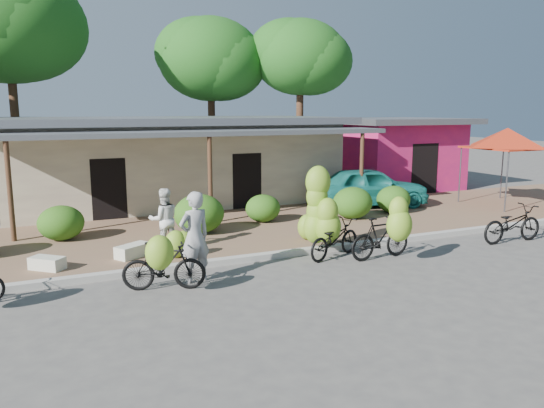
# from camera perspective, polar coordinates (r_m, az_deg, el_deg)

# --- Properties ---
(ground) EXTENTS (100.00, 100.00, 0.00)m
(ground) POSITION_cam_1_polar(r_m,az_deg,el_deg) (11.39, 3.15, -8.51)
(ground) COLOR #4D4A47
(ground) RESTS_ON ground
(sidewalk) EXTENTS (60.00, 6.00, 0.12)m
(sidewalk) POSITION_cam_1_polar(r_m,az_deg,el_deg) (15.80, -5.32, -3.01)
(sidewalk) COLOR brown
(sidewalk) RESTS_ON ground
(curb) EXTENTS (60.00, 0.25, 0.15)m
(curb) POSITION_cam_1_polar(r_m,az_deg,el_deg) (13.09, -0.94, -5.67)
(curb) COLOR #A8A399
(curb) RESTS_ON ground
(shop_main) EXTENTS (13.00, 8.50, 3.35)m
(shop_main) POSITION_cam_1_polar(r_m,az_deg,el_deg) (21.17, -10.74, 4.75)
(shop_main) COLOR beige
(shop_main) RESTS_ON ground
(shop_pink) EXTENTS (6.00, 6.00, 3.25)m
(shop_pink) POSITION_cam_1_polar(r_m,az_deg,el_deg) (25.83, 12.56, 5.50)
(shop_pink) COLOR #D8215C
(shop_pink) RESTS_ON ground
(tree_far_center) EXTENTS (6.28, 6.25, 9.71)m
(tree_far_center) POSITION_cam_1_polar(r_m,az_deg,el_deg) (25.92, -27.05, 17.20)
(tree_far_center) COLOR #472F1C
(tree_far_center) RESTS_ON ground
(tree_center_right) EXTENTS (5.27, 5.16, 8.18)m
(tree_center_right) POSITION_cam_1_polar(r_m,az_deg,el_deg) (27.58, -7.10, 15.39)
(tree_center_right) COLOR #472F1C
(tree_center_right) RESTS_ON ground
(tree_near_right) EXTENTS (4.79, 4.64, 8.07)m
(tree_near_right) POSITION_cam_1_polar(r_m,az_deg,el_deg) (27.26, 2.58, 15.68)
(tree_near_right) COLOR #472F1C
(tree_near_right) RESTS_ON ground
(hedge_1) EXTENTS (1.22, 1.10, 0.96)m
(hedge_1) POSITION_cam_1_polar(r_m,az_deg,el_deg) (15.52, -21.75, -1.90)
(hedge_1) COLOR #215212
(hedge_1) RESTS_ON sidewalk
(hedge_2) EXTENTS (1.46, 1.31, 1.14)m
(hedge_2) POSITION_cam_1_polar(r_m,az_deg,el_deg) (15.35, -7.85, -1.05)
(hedge_2) COLOR #215212
(hedge_2) RESTS_ON sidewalk
(hedge_3) EXTENTS (1.12, 1.01, 0.87)m
(hedge_3) POSITION_cam_1_polar(r_m,az_deg,el_deg) (16.77, -0.98, -0.46)
(hedge_3) COLOR #215212
(hedge_3) RESTS_ON sidewalk
(hedge_4) EXTENTS (1.33, 1.20, 1.04)m
(hedge_4) POSITION_cam_1_polar(r_m,az_deg,el_deg) (17.49, 8.67, 0.13)
(hedge_4) COLOR #215212
(hedge_4) RESTS_ON sidewalk
(hedge_5) EXTENTS (1.20, 1.08, 0.93)m
(hedge_5) POSITION_cam_1_polar(r_m,az_deg,el_deg) (18.76, 12.94, 0.50)
(hedge_5) COLOR #215212
(hedge_5) RESTS_ON sidewalk
(red_canopy) EXTENTS (3.50, 3.50, 2.86)m
(red_canopy) POSITION_cam_1_polar(r_m,az_deg,el_deg) (21.46, 23.96, 6.51)
(red_canopy) COLOR #59595E
(red_canopy) RESTS_ON sidewalk
(bike_left) EXTENTS (1.75, 1.34, 1.30)m
(bike_left) POSITION_cam_1_polar(r_m,az_deg,el_deg) (10.91, -11.63, -6.32)
(bike_left) COLOR black
(bike_left) RESTS_ON ground
(bike_center) EXTENTS (1.92, 1.43, 2.26)m
(bike_center) POSITION_cam_1_polar(r_m,az_deg,el_deg) (13.31, 5.86, -1.93)
(bike_center) COLOR black
(bike_center) RESTS_ON ground
(bike_right) EXTENTS (1.78, 1.22, 1.65)m
(bike_right) POSITION_cam_1_polar(r_m,az_deg,el_deg) (13.14, 12.15, -3.06)
(bike_right) COLOR black
(bike_right) RESTS_ON ground
(bike_far_right) EXTENTS (2.01, 0.77, 1.05)m
(bike_far_right) POSITION_cam_1_polar(r_m,az_deg,el_deg) (16.08, 24.43, -1.97)
(bike_far_right) COLOR black
(bike_far_right) RESTS_ON ground
(loose_banana_a) EXTENTS (0.51, 0.43, 0.64)m
(loose_banana_a) POSITION_cam_1_polar(r_m,az_deg,el_deg) (13.02, -9.52, -4.23)
(loose_banana_a) COLOR #71AD2B
(loose_banana_a) RESTS_ON sidewalk
(loose_banana_b) EXTENTS (0.54, 0.46, 0.67)m
(loose_banana_b) POSITION_cam_1_polar(r_m,az_deg,el_deg) (12.94, -10.30, -4.26)
(loose_banana_b) COLOR #71AD2B
(loose_banana_b) RESTS_ON sidewalk
(loose_banana_c) EXTENTS (0.57, 0.49, 0.71)m
(loose_banana_c) POSITION_cam_1_polar(r_m,az_deg,el_deg) (14.53, 3.86, -2.47)
(loose_banana_c) COLOR #71AD2B
(loose_banana_c) RESTS_ON sidewalk
(sack_near) EXTENTS (0.93, 0.79, 0.30)m
(sack_near) POSITION_cam_1_polar(r_m,az_deg,el_deg) (13.29, -14.72, -4.88)
(sack_near) COLOR beige
(sack_near) RESTS_ON sidewalk
(sack_far) EXTENTS (0.81, 0.78, 0.28)m
(sack_far) POSITION_cam_1_polar(r_m,az_deg,el_deg) (12.90, -23.03, -5.88)
(sack_far) COLOR beige
(sack_far) RESTS_ON sidewalk
(vendor) EXTENTS (0.81, 0.64, 1.96)m
(vendor) POSITION_cam_1_polar(r_m,az_deg,el_deg) (11.34, -8.33, -3.53)
(vendor) COLOR gray
(vendor) RESTS_ON ground
(bystander) EXTENTS (0.78, 0.61, 1.58)m
(bystander) POSITION_cam_1_polar(r_m,az_deg,el_deg) (13.61, -11.55, -1.64)
(bystander) COLOR silver
(bystander) RESTS_ON sidewalk
(teal_van) EXTENTS (4.55, 2.68, 1.45)m
(teal_van) POSITION_cam_1_polar(r_m,az_deg,el_deg) (19.78, 10.45, 1.83)
(teal_van) COLOR #19716A
(teal_van) RESTS_ON sidewalk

